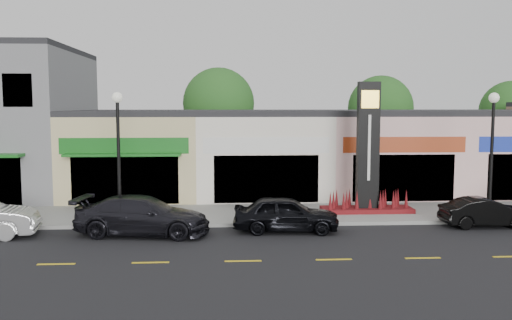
% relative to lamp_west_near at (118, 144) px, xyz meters
% --- Properties ---
extents(ground, '(120.00, 120.00, 0.00)m').
position_rel_lamp_west_near_xyz_m(ground, '(8.00, -2.50, -3.48)').
color(ground, black).
rests_on(ground, ground).
extents(sidewalk, '(52.00, 4.30, 0.15)m').
position_rel_lamp_west_near_xyz_m(sidewalk, '(8.00, 1.85, -3.40)').
color(sidewalk, gray).
rests_on(sidewalk, ground).
extents(curb, '(52.00, 0.20, 0.15)m').
position_rel_lamp_west_near_xyz_m(curb, '(8.00, -0.40, -3.40)').
color(curb, gray).
rests_on(curb, ground).
extents(shop_beige, '(7.00, 10.85, 4.80)m').
position_rel_lamp_west_near_xyz_m(shop_beige, '(-0.50, 8.96, -1.08)').
color(shop_beige, '#C9B980').
rests_on(shop_beige, ground).
extents(shop_cream, '(7.00, 10.01, 4.80)m').
position_rel_lamp_west_near_xyz_m(shop_cream, '(6.50, 8.97, -1.08)').
color(shop_cream, white).
rests_on(shop_cream, ground).
extents(shop_pink_w, '(7.00, 10.01, 4.80)m').
position_rel_lamp_west_near_xyz_m(shop_pink_w, '(13.50, 8.97, -1.08)').
color(shop_pink_w, beige).
rests_on(shop_pink_w, ground).
extents(shop_pink_e, '(7.00, 10.01, 4.80)m').
position_rel_lamp_west_near_xyz_m(shop_pink_e, '(20.50, 8.97, -1.08)').
color(shop_pink_e, beige).
rests_on(shop_pink_e, ground).
extents(tree_rear_west, '(5.20, 5.20, 7.83)m').
position_rel_lamp_west_near_xyz_m(tree_rear_west, '(4.00, 17.00, 1.74)').
color(tree_rear_west, '#382619').
rests_on(tree_rear_west, ground).
extents(tree_rear_mid, '(4.80, 4.80, 7.29)m').
position_rel_lamp_west_near_xyz_m(tree_rear_mid, '(16.00, 17.00, 1.41)').
color(tree_rear_mid, '#382619').
rests_on(tree_rear_mid, ground).
extents(tree_rear_east, '(4.60, 4.60, 6.94)m').
position_rel_lamp_west_near_xyz_m(tree_rear_east, '(26.00, 17.00, 1.15)').
color(tree_rear_east, '#382619').
rests_on(tree_rear_east, ground).
extents(lamp_west_near, '(0.44, 0.44, 5.47)m').
position_rel_lamp_west_near_xyz_m(lamp_west_near, '(0.00, 0.00, 0.00)').
color(lamp_west_near, black).
rests_on(lamp_west_near, sidewalk).
extents(lamp_east_near, '(0.44, 0.44, 5.47)m').
position_rel_lamp_west_near_xyz_m(lamp_east_near, '(16.00, 0.00, 0.00)').
color(lamp_east_near, black).
rests_on(lamp_east_near, sidewalk).
extents(pylon_sign, '(4.20, 1.30, 6.00)m').
position_rel_lamp_west_near_xyz_m(pylon_sign, '(11.00, 1.70, -1.20)').
color(pylon_sign, '#510D12').
rests_on(pylon_sign, sidewalk).
extents(car_dark_sedan, '(2.87, 5.51, 1.53)m').
position_rel_lamp_west_near_xyz_m(car_dark_sedan, '(1.18, -1.61, -2.71)').
color(car_dark_sedan, black).
rests_on(car_dark_sedan, ground).
extents(car_black_sedan, '(2.00, 4.35, 1.44)m').
position_rel_lamp_west_near_xyz_m(car_black_sedan, '(6.88, -1.40, -2.75)').
color(car_black_sedan, black).
rests_on(car_black_sedan, ground).
extents(car_black_conv, '(1.29, 3.69, 1.22)m').
position_rel_lamp_west_near_xyz_m(car_black_conv, '(15.34, -1.03, -2.87)').
color(car_black_conv, black).
rests_on(car_black_conv, ground).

